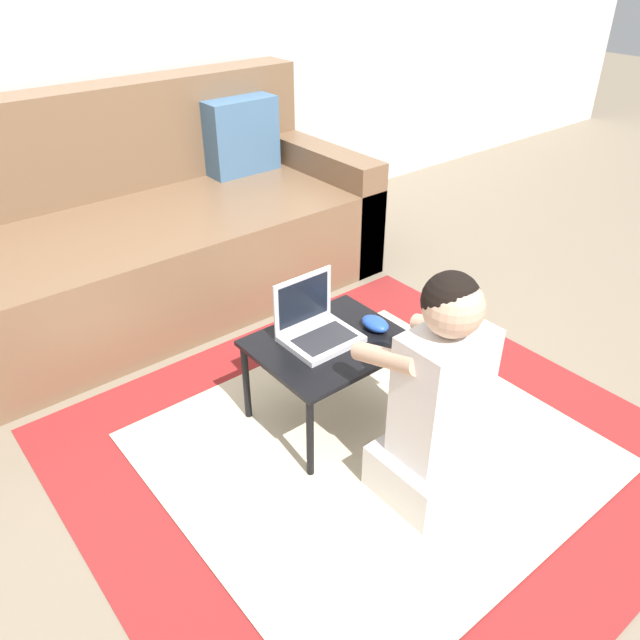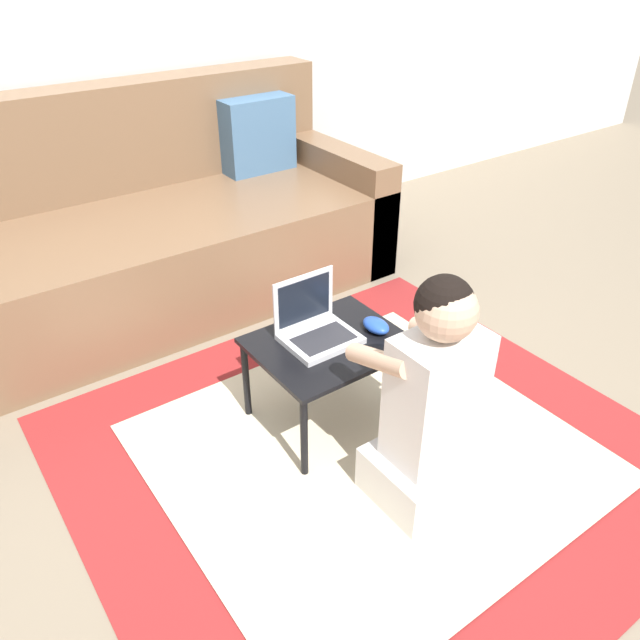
{
  "view_description": "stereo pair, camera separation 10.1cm",
  "coord_description": "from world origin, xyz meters",
  "px_view_note": "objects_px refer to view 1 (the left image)",
  "views": [
    {
      "loc": [
        -1.1,
        -1.25,
        1.48
      ],
      "look_at": [
        -0.0,
        0.1,
        0.39
      ],
      "focal_mm": 35.0,
      "sensor_mm": 36.0,
      "label": 1
    },
    {
      "loc": [
        -1.02,
        -1.31,
        1.48
      ],
      "look_at": [
        -0.0,
        0.1,
        0.39
      ],
      "focal_mm": 35.0,
      "sensor_mm": 36.0,
      "label": 2
    }
  ],
  "objects_px": {
    "laptop_desk": "(329,351)",
    "laptop": "(317,329)",
    "computer_mouse": "(375,324)",
    "person_seated": "(439,401)",
    "couch": "(125,240)"
  },
  "relations": [
    {
      "from": "laptop_desk",
      "to": "computer_mouse",
      "type": "distance_m",
      "value": 0.19
    },
    {
      "from": "couch",
      "to": "computer_mouse",
      "type": "relative_size",
      "value": 20.38
    },
    {
      "from": "laptop_desk",
      "to": "laptop",
      "type": "bearing_deg",
      "value": 113.51
    },
    {
      "from": "couch",
      "to": "laptop_desk",
      "type": "xyz_separation_m",
      "value": [
        0.18,
        -1.21,
        -0.02
      ]
    },
    {
      "from": "laptop",
      "to": "computer_mouse",
      "type": "distance_m",
      "value": 0.21
    },
    {
      "from": "couch",
      "to": "person_seated",
      "type": "distance_m",
      "value": 1.67
    },
    {
      "from": "couch",
      "to": "laptop",
      "type": "distance_m",
      "value": 1.18
    },
    {
      "from": "person_seated",
      "to": "laptop_desk",
      "type": "bearing_deg",
      "value": 96.77
    },
    {
      "from": "computer_mouse",
      "to": "person_seated",
      "type": "height_order",
      "value": "person_seated"
    },
    {
      "from": "couch",
      "to": "laptop_desk",
      "type": "relative_size",
      "value": 4.54
    },
    {
      "from": "couch",
      "to": "laptop",
      "type": "relative_size",
      "value": 9.54
    },
    {
      "from": "laptop_desk",
      "to": "laptop",
      "type": "distance_m",
      "value": 0.09
    },
    {
      "from": "laptop_desk",
      "to": "computer_mouse",
      "type": "bearing_deg",
      "value": -12.42
    },
    {
      "from": "laptop",
      "to": "couch",
      "type": "bearing_deg",
      "value": 97.64
    },
    {
      "from": "laptop",
      "to": "computer_mouse",
      "type": "relative_size",
      "value": 2.14
    }
  ]
}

